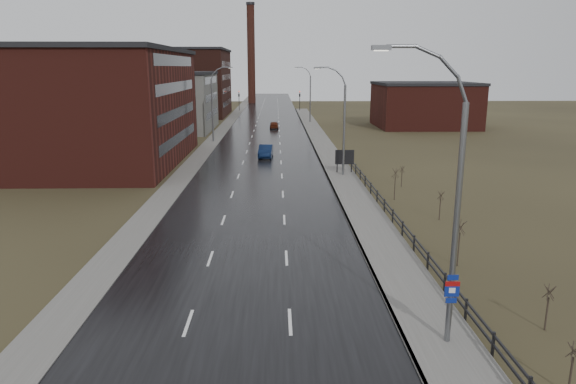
{
  "coord_description": "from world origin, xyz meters",
  "views": [
    {
      "loc": [
        1.71,
        -17.16,
        11.28
      ],
      "look_at": [
        2.51,
        16.77,
        3.0
      ],
      "focal_mm": 32.0,
      "sensor_mm": 36.0,
      "label": 1
    }
  ],
  "objects_px": {
    "streetlight_main": "(450,205)",
    "car_far": "(274,125)",
    "car_near": "(266,152)",
    "billboard": "(345,158)"
  },
  "relations": [
    {
      "from": "streetlight_main",
      "to": "car_near",
      "type": "distance_m",
      "value": 46.75
    },
    {
      "from": "billboard",
      "to": "car_near",
      "type": "height_order",
      "value": "billboard"
    },
    {
      "from": "streetlight_main",
      "to": "car_far",
      "type": "bearing_deg",
      "value": 95.25
    },
    {
      "from": "billboard",
      "to": "car_near",
      "type": "xyz_separation_m",
      "value": [
        -8.72,
        10.4,
        -0.96
      ]
    },
    {
      "from": "streetlight_main",
      "to": "car_near",
      "type": "xyz_separation_m",
      "value": [
        -8.09,
        45.74,
        -5.27
      ]
    },
    {
      "from": "car_near",
      "to": "car_far",
      "type": "distance_m",
      "value": 31.65
    },
    {
      "from": "streetlight_main",
      "to": "car_near",
      "type": "height_order",
      "value": "streetlight_main"
    },
    {
      "from": "car_near",
      "to": "billboard",
      "type": "bearing_deg",
      "value": -46.96
    },
    {
      "from": "billboard",
      "to": "car_far",
      "type": "distance_m",
      "value": 42.76
    },
    {
      "from": "streetlight_main",
      "to": "billboard",
      "type": "height_order",
      "value": "streetlight_main"
    }
  ]
}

